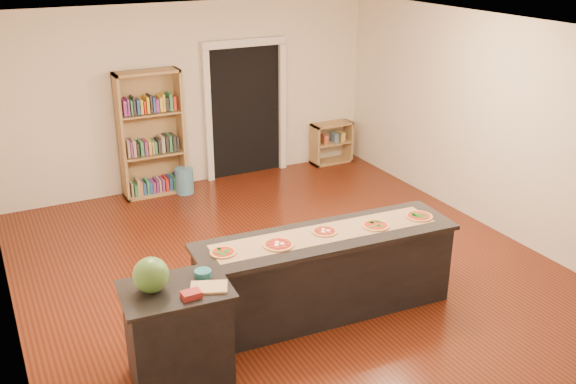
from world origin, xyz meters
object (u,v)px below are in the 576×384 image
bookshelf (151,134)px  watermelon (151,275)px  side_counter (178,333)px  waste_bin (185,181)px  low_shelf (332,143)px  kitchen_island (326,273)px

bookshelf → watermelon: size_ratio=6.18×
side_counter → waste_bin: (1.45, 4.22, -0.26)m
side_counter → low_shelf: side_counter is taller
side_counter → low_shelf: bearing=50.9°
bookshelf → low_shelf: 3.19m
kitchen_island → watermelon: size_ratio=8.94×
side_counter → watermelon: size_ratio=3.03×
kitchen_island → low_shelf: size_ratio=3.85×
low_shelf → waste_bin: size_ratio=1.77×
kitchen_island → side_counter: bearing=-164.9°
side_counter → watermelon: bearing=169.9°
low_shelf → watermelon: (-4.37, -4.37, 0.71)m
side_counter → low_shelf: (4.19, 4.42, -0.11)m
watermelon → low_shelf: bearing=45.0°
bookshelf → kitchen_island: bearing=-80.9°
side_counter → watermelon: (-0.18, 0.05, 0.61)m
waste_bin → watermelon: size_ratio=1.31×
kitchen_island → low_shelf: kitchen_island is taller
side_counter → kitchen_island: bearing=16.0°
kitchen_island → bookshelf: bookshelf is taller
bookshelf → watermelon: bearing=-105.8°
side_counter → watermelon: 0.64m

